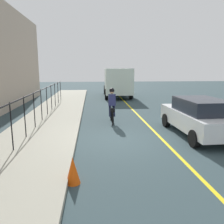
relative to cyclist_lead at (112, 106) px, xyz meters
name	(u,v)px	position (x,y,z in m)	size (l,w,h in m)	color
ground_plane	(122,140)	(-2.85, -0.17, -0.91)	(80.00, 80.00, 0.00)	#2E3F44
lane_line_centre	(161,138)	(-2.85, -1.77, -0.91)	(36.00, 0.12, 0.01)	yellow
sidewalk	(35,140)	(-2.85, 3.23, -0.84)	(40.00, 3.20, 0.15)	gray
iron_fence	(29,105)	(-1.85, 3.63, 0.39)	(19.83, 0.04, 1.60)	black
cyclist_lead	(112,106)	(0.00, 0.00, 0.00)	(1.71, 0.36, 1.83)	black
patrol_sedan	(199,116)	(-2.52, -3.45, -0.09)	(4.44, 2.00, 1.58)	white
box_truck_background	(117,81)	(11.05, -1.50, 0.64)	(6.78, 2.72, 2.78)	silver
traffic_cone_near	(73,170)	(-6.28, 1.52, -0.57)	(0.36, 0.36, 0.69)	#EB4F0B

